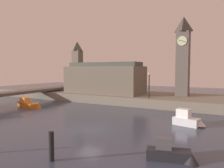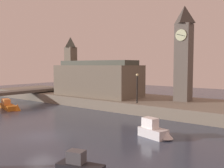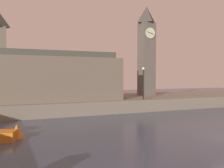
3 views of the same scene
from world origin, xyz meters
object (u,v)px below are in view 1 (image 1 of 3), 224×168
at_px(parliament_hall, 103,78).
at_px(streetlamp, 149,83).
at_px(boat_patrol_orange, 29,104).
at_px(boat_ferry_white, 188,120).
at_px(boat_barge_dark, 172,153).
at_px(clock_tower, 183,55).
at_px(mooring_post_right, 51,146).

relative_size(parliament_hall, streetlamp, 3.68).
bearing_deg(boat_patrol_orange, boat_ferry_white, -0.18).
relative_size(parliament_hall, boat_barge_dark, 4.15).
bearing_deg(parliament_hall, streetlamp, -18.46).
bearing_deg(boat_patrol_orange, clock_tower, 34.43).
xyz_separation_m(parliament_hall, boat_ferry_white, (18.01, -12.21, -3.82)).
bearing_deg(clock_tower, streetlamp, -123.48).
height_order(clock_tower, parliament_hall, clock_tower).
distance_m(clock_tower, boat_barge_dark, 26.45).
relative_size(clock_tower, streetlamp, 3.35).
bearing_deg(boat_ferry_white, clock_tower, 103.03).
bearing_deg(boat_ferry_white, boat_patrol_orange, 179.82).
xyz_separation_m(clock_tower, parliament_hall, (-14.59, -2.56, -4.09)).
xyz_separation_m(clock_tower, mooring_post_right, (-3.12, -28.79, -7.56)).
height_order(mooring_post_right, boat_barge_dark, mooring_post_right).
distance_m(streetlamp, boat_patrol_orange, 19.75).
height_order(parliament_hall, boat_patrol_orange, parliament_hall).
bearing_deg(streetlamp, boat_barge_dark, -66.90).
xyz_separation_m(boat_barge_dark, boat_ferry_white, (-0.57, 10.09, 0.15)).
height_order(clock_tower, boat_patrol_orange, clock_tower).
height_order(clock_tower, mooring_post_right, clock_tower).
distance_m(mooring_post_right, boat_barge_dark, 8.14).
xyz_separation_m(clock_tower, streetlamp, (-4.03, -6.09, -4.53)).
relative_size(clock_tower, boat_ferry_white, 3.82).
bearing_deg(boat_ferry_white, parliament_hall, 145.85).
height_order(streetlamp, boat_ferry_white, streetlamp).
relative_size(streetlamp, boat_barge_dark, 1.13).
distance_m(parliament_hall, mooring_post_right, 28.84).
height_order(boat_barge_dark, boat_patrol_orange, boat_patrol_orange).
bearing_deg(boat_patrol_orange, mooring_post_right, -37.58).
bearing_deg(boat_ferry_white, boat_barge_dark, -86.78).
distance_m(parliament_hall, streetlamp, 11.14).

